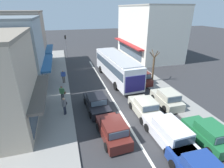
{
  "coord_description": "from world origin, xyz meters",
  "views": [
    {
      "loc": [
        -4.51,
        -12.19,
        8.75
      ],
      "look_at": [
        0.27,
        4.48,
        1.2
      ],
      "focal_mm": 28.0,
      "sensor_mm": 36.0,
      "label": 1
    }
  ],
  "objects_px": {
    "hatchback_behind_bus_near": "(113,130)",
    "parked_hatchback_kerb_second": "(167,99)",
    "wagon_queue_far_back": "(169,133)",
    "pedestrian_far_walker": "(63,76)",
    "sedan_queue_gap_filler": "(145,108)",
    "parked_hatchback_kerb_front": "(208,134)",
    "sedan_adjacent_lane_trail": "(97,103)",
    "traffic_light_downstreet": "(66,43)",
    "pedestrian_with_handbag_near": "(64,105)",
    "city_bus": "(117,66)",
    "street_tree_right": "(153,67)",
    "parked_wagon_kerb_third": "(139,76)",
    "pedestrian_browsing_midblock": "(62,93)"
  },
  "relations": [
    {
      "from": "parked_hatchback_kerb_second",
      "to": "pedestrian_far_walker",
      "type": "bearing_deg",
      "value": 138.96
    },
    {
      "from": "sedan_adjacent_lane_trail",
      "to": "traffic_light_downstreet",
      "type": "xyz_separation_m",
      "value": [
        -1.76,
        20.08,
        2.19
      ]
    },
    {
      "from": "hatchback_behind_bus_near",
      "to": "pedestrian_far_walker",
      "type": "height_order",
      "value": "pedestrian_far_walker"
    },
    {
      "from": "sedan_queue_gap_filler",
      "to": "parked_hatchback_kerb_front",
      "type": "distance_m",
      "value": 5.16
    },
    {
      "from": "parked_hatchback_kerb_second",
      "to": "sedan_adjacent_lane_trail",
      "type": "bearing_deg",
      "value": 170.62
    },
    {
      "from": "sedan_adjacent_lane_trail",
      "to": "traffic_light_downstreet",
      "type": "distance_m",
      "value": 20.27
    },
    {
      "from": "street_tree_right",
      "to": "pedestrian_browsing_midblock",
      "type": "relative_size",
      "value": 2.56
    },
    {
      "from": "parked_hatchback_kerb_front",
      "to": "traffic_light_downstreet",
      "type": "bearing_deg",
      "value": 107.47
    },
    {
      "from": "sedan_queue_gap_filler",
      "to": "pedestrian_browsing_midblock",
      "type": "distance_m",
      "value": 8.19
    },
    {
      "from": "city_bus",
      "to": "pedestrian_browsing_midblock",
      "type": "distance_m",
      "value": 8.34
    },
    {
      "from": "wagon_queue_far_back",
      "to": "sedan_queue_gap_filler",
      "type": "height_order",
      "value": "wagon_queue_far_back"
    },
    {
      "from": "parked_hatchback_kerb_second",
      "to": "city_bus",
      "type": "bearing_deg",
      "value": 108.96
    },
    {
      "from": "parked_wagon_kerb_third",
      "to": "street_tree_right",
      "type": "distance_m",
      "value": 2.09
    },
    {
      "from": "city_bus",
      "to": "hatchback_behind_bus_near",
      "type": "bearing_deg",
      "value": -108.67
    },
    {
      "from": "parked_hatchback_kerb_second",
      "to": "traffic_light_downstreet",
      "type": "relative_size",
      "value": 0.89
    },
    {
      "from": "hatchback_behind_bus_near",
      "to": "pedestrian_with_handbag_near",
      "type": "height_order",
      "value": "pedestrian_with_handbag_near"
    },
    {
      "from": "wagon_queue_far_back",
      "to": "pedestrian_with_handbag_near",
      "type": "relative_size",
      "value": 2.8
    },
    {
      "from": "wagon_queue_far_back",
      "to": "pedestrian_far_walker",
      "type": "distance_m",
      "value": 14.42
    },
    {
      "from": "hatchback_behind_bus_near",
      "to": "parked_hatchback_kerb_second",
      "type": "bearing_deg",
      "value": 26.32
    },
    {
      "from": "sedan_adjacent_lane_trail",
      "to": "parked_hatchback_kerb_second",
      "type": "bearing_deg",
      "value": -9.38
    },
    {
      "from": "parked_hatchback_kerb_front",
      "to": "wagon_queue_far_back",
      "type": "bearing_deg",
      "value": 161.45
    },
    {
      "from": "parked_hatchback_kerb_front",
      "to": "street_tree_right",
      "type": "xyz_separation_m",
      "value": [
        1.6,
        11.11,
        1.25
      ]
    },
    {
      "from": "hatchback_behind_bus_near",
      "to": "wagon_queue_far_back",
      "type": "bearing_deg",
      "value": -20.34
    },
    {
      "from": "sedan_adjacent_lane_trail",
      "to": "pedestrian_browsing_midblock",
      "type": "bearing_deg",
      "value": 143.03
    },
    {
      "from": "street_tree_right",
      "to": "pedestrian_browsing_midblock",
      "type": "bearing_deg",
      "value": -168.02
    },
    {
      "from": "sedan_queue_gap_filler",
      "to": "pedestrian_browsing_midblock",
      "type": "relative_size",
      "value": 2.59
    },
    {
      "from": "wagon_queue_far_back",
      "to": "parked_hatchback_kerb_front",
      "type": "relative_size",
      "value": 1.23
    },
    {
      "from": "parked_hatchback_kerb_second",
      "to": "sedan_queue_gap_filler",
      "type": "bearing_deg",
      "value": -161.12
    },
    {
      "from": "hatchback_behind_bus_near",
      "to": "sedan_queue_gap_filler",
      "type": "bearing_deg",
      "value": 31.4
    },
    {
      "from": "sedan_queue_gap_filler",
      "to": "parked_hatchback_kerb_front",
      "type": "xyz_separation_m",
      "value": [
        2.63,
        -4.44,
        0.05
      ]
    },
    {
      "from": "sedan_queue_gap_filler",
      "to": "city_bus",
      "type": "bearing_deg",
      "value": 89.55
    },
    {
      "from": "parked_hatchback_kerb_front",
      "to": "pedestrian_far_walker",
      "type": "xyz_separation_m",
      "value": [
        -9.35,
        13.6,
        0.36
      ]
    },
    {
      "from": "wagon_queue_far_back",
      "to": "pedestrian_far_walker",
      "type": "bearing_deg",
      "value": 117.95
    },
    {
      "from": "city_bus",
      "to": "pedestrian_browsing_midblock",
      "type": "relative_size",
      "value": 6.74
    },
    {
      "from": "pedestrian_far_walker",
      "to": "wagon_queue_far_back",
      "type": "bearing_deg",
      "value": -62.05
    },
    {
      "from": "traffic_light_downstreet",
      "to": "street_tree_right",
      "type": "bearing_deg",
      "value": -57.18
    },
    {
      "from": "parked_hatchback_kerb_second",
      "to": "street_tree_right",
      "type": "relative_size",
      "value": 0.89
    },
    {
      "from": "parked_hatchback_kerb_front",
      "to": "pedestrian_with_handbag_near",
      "type": "bearing_deg",
      "value": 146.63
    },
    {
      "from": "city_bus",
      "to": "parked_hatchback_kerb_second",
      "type": "distance_m",
      "value": 8.3
    },
    {
      "from": "traffic_light_downstreet",
      "to": "street_tree_right",
      "type": "xyz_separation_m",
      "value": [
        9.96,
        -15.45,
        -0.9
      ]
    },
    {
      "from": "parked_wagon_kerb_third",
      "to": "pedestrian_browsing_midblock",
      "type": "bearing_deg",
      "value": -163.67
    },
    {
      "from": "hatchback_behind_bus_near",
      "to": "parked_wagon_kerb_third",
      "type": "xyz_separation_m",
      "value": [
        6.21,
        9.3,
        0.04
      ]
    },
    {
      "from": "parked_wagon_kerb_third",
      "to": "pedestrian_far_walker",
      "type": "xyz_separation_m",
      "value": [
        -9.3,
        2.07,
        0.32
      ]
    },
    {
      "from": "hatchback_behind_bus_near",
      "to": "pedestrian_far_walker",
      "type": "bearing_deg",
      "value": 105.22
    },
    {
      "from": "street_tree_right",
      "to": "pedestrian_far_walker",
      "type": "bearing_deg",
      "value": 167.18
    },
    {
      "from": "traffic_light_downstreet",
      "to": "sedan_queue_gap_filler",
      "type": "bearing_deg",
      "value": -75.49
    },
    {
      "from": "hatchback_behind_bus_near",
      "to": "pedestrian_with_handbag_near",
      "type": "distance_m",
      "value": 5.17
    },
    {
      "from": "sedan_queue_gap_filler",
      "to": "parked_hatchback_kerb_front",
      "type": "relative_size",
      "value": 1.14
    },
    {
      "from": "sedan_queue_gap_filler",
      "to": "pedestrian_browsing_midblock",
      "type": "bearing_deg",
      "value": 148.32
    },
    {
      "from": "city_bus",
      "to": "sedan_queue_gap_filler",
      "type": "xyz_separation_m",
      "value": [
        -0.07,
        -8.7,
        -1.22
      ]
    }
  ]
}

